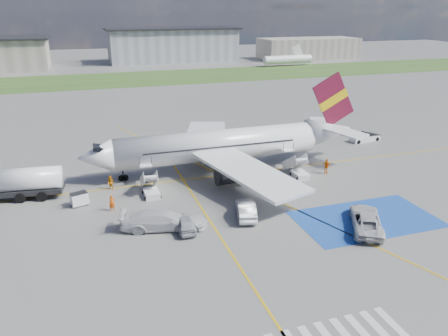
% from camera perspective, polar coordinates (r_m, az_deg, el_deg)
% --- Properties ---
extents(ground, '(400.00, 400.00, 0.00)m').
position_cam_1_polar(ground, '(44.77, 4.51, -6.27)').
color(ground, '#60605E').
rests_on(ground, ground).
extents(grass_strip, '(400.00, 30.00, 0.01)m').
position_cam_1_polar(grass_strip, '(134.24, -11.52, 11.36)').
color(grass_strip, '#2D4C1E').
rests_on(grass_strip, ground).
extents(taxiway_line_main, '(120.00, 0.20, 0.01)m').
position_cam_1_polar(taxiway_line_main, '(55.06, -0.28, -0.97)').
color(taxiway_line_main, gold).
rests_on(taxiway_line_main, ground).
extents(taxiway_line_cross, '(0.20, 60.00, 0.01)m').
position_cam_1_polar(taxiway_line_cross, '(35.14, 3.17, -14.38)').
color(taxiway_line_cross, gold).
rests_on(taxiway_line_cross, ground).
extents(taxiway_line_diag, '(20.71, 56.45, 0.01)m').
position_cam_1_polar(taxiway_line_diag, '(55.06, -0.28, -0.97)').
color(taxiway_line_diag, gold).
rests_on(taxiway_line_diag, ground).
extents(staging_box, '(14.00, 8.00, 0.01)m').
position_cam_1_polar(staging_box, '(46.29, 18.04, -6.35)').
color(staging_box, '#1A449D').
rests_on(staging_box, ground).
extents(terminal_centre, '(48.00, 18.00, 12.00)m').
position_cam_1_polar(terminal_centre, '(176.05, -6.71, 15.63)').
color(terminal_centre, gray).
rests_on(terminal_centre, ground).
extents(terminal_east, '(40.00, 16.00, 8.00)m').
position_cam_1_polar(terminal_east, '(188.85, 10.94, 15.11)').
color(terminal_east, gray).
rests_on(terminal_east, ground).
extents(airliner, '(36.81, 32.95, 11.92)m').
position_cam_1_polar(airliner, '(56.19, 0.55, 3.14)').
color(airliner, white).
rests_on(airliner, ground).
extents(airstairs_fwd, '(1.90, 5.20, 3.60)m').
position_cam_1_polar(airstairs_fwd, '(49.86, -9.54, -2.84)').
color(airstairs_fwd, white).
rests_on(airstairs_fwd, ground).
extents(airstairs_aft, '(1.90, 5.20, 3.60)m').
position_cam_1_polar(airstairs_aft, '(55.34, 9.69, -0.47)').
color(airstairs_aft, white).
rests_on(airstairs_aft, ground).
extents(fuel_tanker, '(10.51, 4.08, 3.50)m').
position_cam_1_polar(fuel_tanker, '(53.16, -25.68, -2.18)').
color(fuel_tanker, black).
rests_on(fuel_tanker, ground).
extents(gpu_cart, '(2.01, 1.59, 1.47)m').
position_cam_1_polar(gpu_cart, '(49.15, -18.37, -3.94)').
color(gpu_cart, white).
rests_on(gpu_cart, ground).
extents(belt_loader, '(5.44, 2.44, 1.59)m').
position_cam_1_polar(belt_loader, '(72.64, 17.93, 3.67)').
color(belt_loader, white).
rests_on(belt_loader, ground).
extents(car_silver_a, '(1.80, 4.23, 1.43)m').
position_cam_1_polar(car_silver_a, '(41.88, -5.13, -7.18)').
color(car_silver_a, '#A9ABB0').
rests_on(car_silver_a, ground).
extents(car_silver_b, '(3.00, 5.33, 1.66)m').
position_cam_1_polar(car_silver_b, '(44.24, 2.88, -5.37)').
color(car_silver_b, silver).
rests_on(car_silver_b, ground).
extents(van_white_a, '(5.06, 6.27, 2.14)m').
position_cam_1_polar(van_white_a, '(44.17, 18.12, -6.14)').
color(van_white_a, silver).
rests_on(van_white_a, ground).
extents(van_white_b, '(6.58, 3.89, 2.41)m').
position_cam_1_polar(van_white_b, '(42.14, -7.91, -6.37)').
color(van_white_b, silver).
rests_on(van_white_b, ground).
extents(crew_fwd, '(0.68, 0.50, 1.72)m').
position_cam_1_polar(crew_fwd, '(46.85, -14.41, -4.47)').
color(crew_fwd, '#EE5D0C').
rests_on(crew_fwd, ground).
extents(crew_nose, '(1.03, 1.01, 1.68)m').
position_cam_1_polar(crew_nose, '(52.24, -14.60, -1.88)').
color(crew_nose, orange).
rests_on(crew_nose, ground).
extents(crew_aft, '(0.94, 1.23, 1.94)m').
position_cam_1_polar(crew_aft, '(56.88, 13.25, 0.22)').
color(crew_aft, orange).
rests_on(crew_aft, ground).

